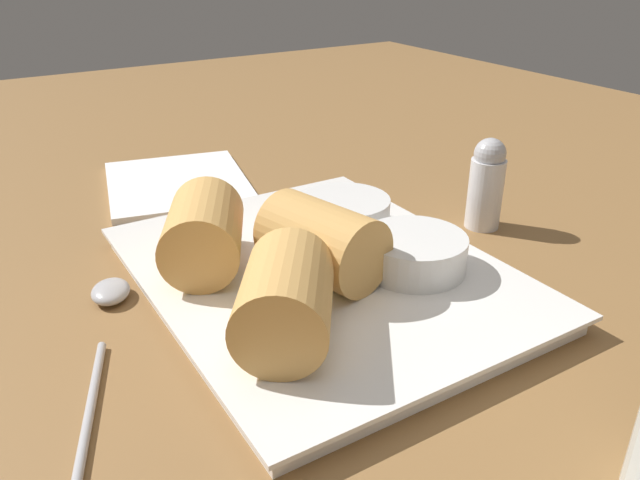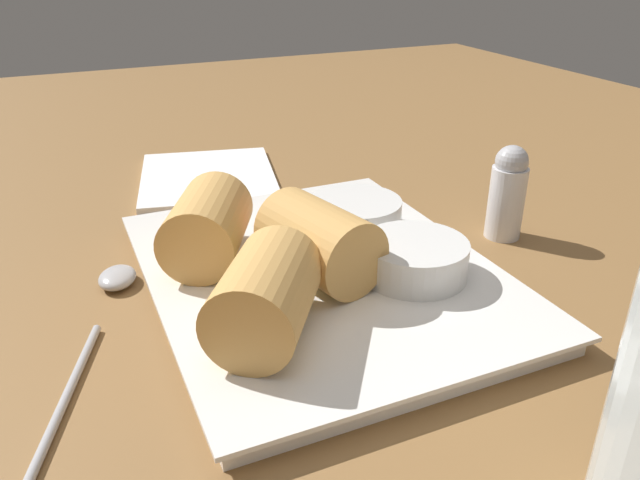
{
  "view_description": "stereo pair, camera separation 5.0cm",
  "coord_description": "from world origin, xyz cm",
  "px_view_note": "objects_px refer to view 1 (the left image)",
  "views": [
    {
      "loc": [
        28.39,
        -21.47,
        23.85
      ],
      "look_at": [
        -3.5,
        -1.9,
        5.55
      ],
      "focal_mm": 35.0,
      "sensor_mm": 36.0,
      "label": 1
    },
    {
      "loc": [
        30.71,
        -17.05,
        23.85
      ],
      "look_at": [
        -3.5,
        -1.9,
        5.55
      ],
      "focal_mm": 35.0,
      "sensor_mm": 36.0,
      "label": 2
    }
  ],
  "objects_px": {
    "serving_plate": "(320,276)",
    "dipping_bowl_near": "(344,212)",
    "spoon": "(106,318)",
    "napkin": "(178,183)",
    "dipping_bowl_far": "(418,253)",
    "salt_shaker": "(486,184)"
  },
  "relations": [
    {
      "from": "napkin",
      "to": "dipping_bowl_far",
      "type": "bearing_deg",
      "value": 14.29
    },
    {
      "from": "dipping_bowl_far",
      "to": "napkin",
      "type": "relative_size",
      "value": 0.4
    },
    {
      "from": "spoon",
      "to": "salt_shaker",
      "type": "relative_size",
      "value": 2.57
    },
    {
      "from": "serving_plate",
      "to": "salt_shaker",
      "type": "bearing_deg",
      "value": 94.78
    },
    {
      "from": "serving_plate",
      "to": "spoon",
      "type": "xyz_separation_m",
      "value": [
        -0.03,
        -0.14,
        -0.0
      ]
    },
    {
      "from": "dipping_bowl_far",
      "to": "spoon",
      "type": "distance_m",
      "value": 0.2
    },
    {
      "from": "serving_plate",
      "to": "dipping_bowl_near",
      "type": "xyz_separation_m",
      "value": [
        -0.04,
        0.05,
        0.02
      ]
    },
    {
      "from": "dipping_bowl_near",
      "to": "salt_shaker",
      "type": "bearing_deg",
      "value": 75.31
    },
    {
      "from": "serving_plate",
      "to": "dipping_bowl_near",
      "type": "height_order",
      "value": "dipping_bowl_near"
    },
    {
      "from": "serving_plate",
      "to": "dipping_bowl_near",
      "type": "distance_m",
      "value": 0.07
    },
    {
      "from": "dipping_bowl_near",
      "to": "salt_shaker",
      "type": "relative_size",
      "value": 0.93
    },
    {
      "from": "dipping_bowl_near",
      "to": "spoon",
      "type": "distance_m",
      "value": 0.19
    },
    {
      "from": "spoon",
      "to": "napkin",
      "type": "bearing_deg",
      "value": 149.63
    },
    {
      "from": "serving_plate",
      "to": "spoon",
      "type": "bearing_deg",
      "value": -101.86
    },
    {
      "from": "dipping_bowl_near",
      "to": "dipping_bowl_far",
      "type": "distance_m",
      "value": 0.08
    },
    {
      "from": "serving_plate",
      "to": "napkin",
      "type": "bearing_deg",
      "value": -175.83
    },
    {
      "from": "dipping_bowl_near",
      "to": "napkin",
      "type": "relative_size",
      "value": 0.4
    },
    {
      "from": "napkin",
      "to": "salt_shaker",
      "type": "xyz_separation_m",
      "value": [
        0.22,
        0.18,
        0.03
      ]
    },
    {
      "from": "napkin",
      "to": "salt_shaker",
      "type": "relative_size",
      "value": 2.32
    },
    {
      "from": "salt_shaker",
      "to": "napkin",
      "type": "bearing_deg",
      "value": -140.34
    },
    {
      "from": "dipping_bowl_far",
      "to": "salt_shaker",
      "type": "distance_m",
      "value": 0.13
    },
    {
      "from": "dipping_bowl_near",
      "to": "salt_shaker",
      "type": "height_order",
      "value": "salt_shaker"
    }
  ]
}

